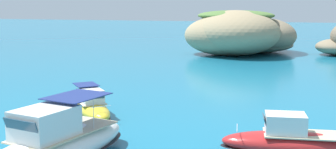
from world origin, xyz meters
The scene contains 4 objects.
islet_large centered at (0.88, 55.49, 3.01)m, with size 20.31×26.16×6.70m.
motorboat_white centered at (1.52, 5.13, 0.95)m, with size 4.38×9.91×3.00m.
motorboat_red centered at (11.50, 10.42, 0.69)m, with size 7.20×3.29×2.05m.
motorboat_yellow centered at (-1.53, 13.85, 0.63)m, with size 5.77×5.78×1.97m.
Camera 1 is at (12.66, -10.74, 7.18)m, focal length 46.26 mm.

